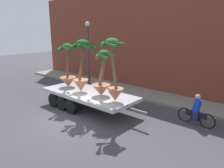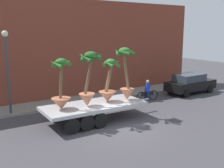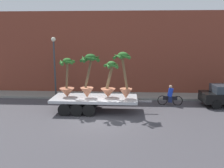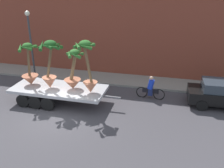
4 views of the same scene
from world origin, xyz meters
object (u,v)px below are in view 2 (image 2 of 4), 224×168
(potted_palm_front, at_px, (89,79))
(potted_palm_extra, at_px, (61,91))
(potted_palm_rear, at_px, (126,76))
(flatbed_trailer, at_px, (90,109))
(potted_palm_middle, at_px, (108,86))
(street_lamp, at_px, (7,62))
(cyclist, at_px, (147,92))
(parked_car, at_px, (190,83))

(potted_palm_front, xyz_separation_m, potted_palm_extra, (-1.51, 0.19, -0.49))
(potted_palm_rear, distance_m, potted_palm_extra, 3.91)
(flatbed_trailer, height_order, potted_palm_extra, potted_palm_extra)
(potted_palm_middle, bearing_deg, potted_palm_extra, -179.92)
(potted_palm_front, bearing_deg, potted_palm_rear, -2.04)
(potted_palm_extra, bearing_deg, street_lamp, 118.03)
(potted_palm_middle, distance_m, cyclist, 4.91)
(potted_palm_rear, bearing_deg, cyclist, 31.46)
(flatbed_trailer, relative_size, cyclist, 3.65)
(potted_palm_front, relative_size, street_lamp, 0.61)
(flatbed_trailer, distance_m, potted_palm_front, 1.68)
(potted_palm_rear, distance_m, parked_car, 8.19)
(flatbed_trailer, distance_m, street_lamp, 5.52)
(potted_palm_front, height_order, cyclist, potted_palm_front)
(potted_palm_front, bearing_deg, flatbed_trailer, 44.75)
(potted_palm_front, relative_size, parked_car, 0.66)
(potted_palm_middle, height_order, potted_palm_extra, potted_palm_extra)
(potted_palm_extra, height_order, street_lamp, street_lamp)
(street_lamp, bearing_deg, potted_palm_middle, -36.34)
(parked_car, bearing_deg, street_lamp, 172.90)
(potted_palm_front, bearing_deg, parked_car, 10.94)
(flatbed_trailer, relative_size, potted_palm_front, 2.29)
(flatbed_trailer, bearing_deg, potted_palm_front, -135.25)
(potted_palm_front, xyz_separation_m, parked_car, (10.14, 1.96, -1.61))
(potted_palm_rear, height_order, street_lamp, street_lamp)
(parked_car, bearing_deg, cyclist, 179.62)
(flatbed_trailer, xyz_separation_m, cyclist, (5.64, 1.87, -0.10))
(parked_car, bearing_deg, flatbed_trailer, -169.57)
(cyclist, bearing_deg, potted_palm_front, -160.93)
(cyclist, bearing_deg, parked_car, -0.38)
(flatbed_trailer, height_order, potted_palm_rear, potted_palm_rear)
(cyclist, distance_m, parked_car, 4.39)
(cyclist, distance_m, street_lamp, 9.59)
(potted_palm_front, relative_size, cyclist, 1.59)
(potted_palm_front, bearing_deg, street_lamp, 132.58)
(potted_palm_extra, height_order, parked_car, potted_palm_extra)
(potted_palm_front, bearing_deg, cyclist, 19.07)
(street_lamp, bearing_deg, cyclist, -10.29)
(street_lamp, bearing_deg, potted_palm_rear, -33.12)
(flatbed_trailer, xyz_separation_m, potted_palm_middle, (1.23, 0.07, 1.12))
(parked_car, xyz_separation_m, street_lamp, (-13.48, 1.68, 2.40))
(potted_palm_rear, relative_size, potted_palm_front, 1.05)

